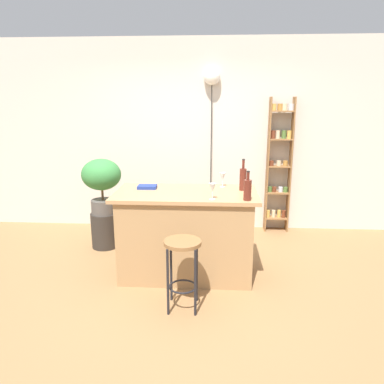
# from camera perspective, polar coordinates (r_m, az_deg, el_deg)

# --- Properties ---
(ground) EXTENTS (12.00, 12.00, 0.00)m
(ground) POSITION_cam_1_polar(r_m,az_deg,el_deg) (3.97, -1.25, -14.55)
(ground) COLOR olive
(back_wall) EXTENTS (6.40, 0.10, 2.80)m
(back_wall) POSITION_cam_1_polar(r_m,az_deg,el_deg) (5.45, 0.39, 8.81)
(back_wall) COLOR beige
(back_wall) RESTS_ON ground
(kitchen_counter) EXTENTS (1.54, 0.80, 0.96)m
(kitchen_counter) POSITION_cam_1_polar(r_m,az_deg,el_deg) (4.04, -0.93, -6.51)
(kitchen_counter) COLOR #A87F51
(kitchen_counter) RESTS_ON ground
(bar_stool) EXTENTS (0.35, 0.35, 0.68)m
(bar_stool) POSITION_cam_1_polar(r_m,az_deg,el_deg) (3.37, -1.49, -10.42)
(bar_stool) COLOR black
(bar_stool) RESTS_ON ground
(spice_shelf) EXTENTS (0.35, 0.18, 1.97)m
(spice_shelf) POSITION_cam_1_polar(r_m,az_deg,el_deg) (5.42, 13.60, 4.48)
(spice_shelf) COLOR olive
(spice_shelf) RESTS_ON ground
(plant_stool) EXTENTS (0.35, 0.35, 0.47)m
(plant_stool) POSITION_cam_1_polar(r_m,az_deg,el_deg) (4.99, -13.65, -5.86)
(plant_stool) COLOR #2D2823
(plant_stool) RESTS_ON ground
(potted_plant) EXTENTS (0.51, 0.46, 0.73)m
(potted_plant) POSITION_cam_1_polar(r_m,az_deg,el_deg) (4.80, -14.12, 1.90)
(potted_plant) COLOR #514C47
(potted_plant) RESTS_ON plant_stool
(bottle_wine_red) EXTENTS (0.07, 0.07, 0.35)m
(bottle_wine_red) POSITION_cam_1_polar(r_m,az_deg,el_deg) (3.98, 8.05, 2.13)
(bottle_wine_red) COLOR #5B2319
(bottle_wine_red) RESTS_ON kitchen_counter
(bottle_sauce_amber) EXTENTS (0.08, 0.08, 0.30)m
(bottle_sauce_amber) POSITION_cam_1_polar(r_m,az_deg,el_deg) (3.59, 8.78, 0.44)
(bottle_sauce_amber) COLOR #5B2319
(bottle_sauce_amber) RESTS_ON kitchen_counter
(wine_glass_left) EXTENTS (0.07, 0.07, 0.16)m
(wine_glass_left) POSITION_cam_1_polar(r_m,az_deg,el_deg) (4.12, 4.86, 2.41)
(wine_glass_left) COLOR silver
(wine_glass_left) RESTS_ON kitchen_counter
(wine_glass_center) EXTENTS (0.07, 0.07, 0.16)m
(wine_glass_center) POSITION_cam_1_polar(r_m,az_deg,el_deg) (3.58, 3.26, 0.64)
(wine_glass_center) COLOR silver
(wine_glass_center) RESTS_ON kitchen_counter
(cookbook) EXTENTS (0.21, 0.16, 0.03)m
(cookbook) POSITION_cam_1_polar(r_m,az_deg,el_deg) (4.09, -7.09, 0.82)
(cookbook) COLOR navy
(cookbook) RESTS_ON kitchen_counter
(pendant_globe_light) EXTENTS (0.24, 0.24, 2.37)m
(pendant_globe_light) POSITION_cam_1_polar(r_m,az_deg,el_deg) (5.32, 3.18, 17.51)
(pendant_globe_light) COLOR black
(pendant_globe_light) RESTS_ON ground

